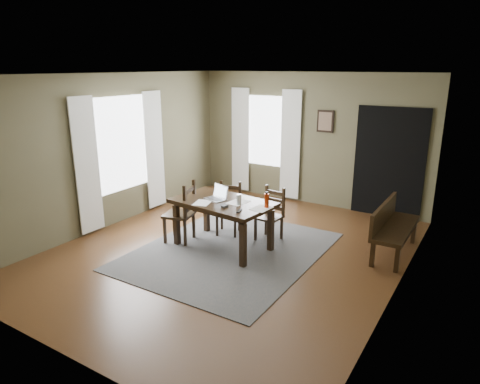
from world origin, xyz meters
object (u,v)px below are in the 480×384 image
Objects in this scene: chair_end at (182,213)px; chair_back_right at (270,215)px; chair_back_left at (229,209)px; dining_table at (223,207)px; water_bottle at (267,200)px; laptop at (218,196)px; bench at (391,224)px.

chair_end is 1.46m from chair_back_right.
dining_table is at bearing -84.64° from chair_back_left.
chair_back_left is 1.21m from water_bottle.
chair_end is 0.85m from chair_back_left.
dining_table is 6.69× the size of water_bottle.
chair_back_left is 2.36× the size of laptop.
chair_end reaches higher than bench.
bench is at bearing 20.23° from chair_back_right.
bench is 1.98m from water_bottle.
chair_back_right is at bearing 104.81° from bench.
chair_back_right is (0.75, 0.12, -0.00)m from chair_back_left.
laptop is at bearing -177.32° from water_bottle.
dining_table is at bearing -173.84° from water_bottle.
chair_end is at bearing -171.27° from water_bottle.
chair_back_right reaches higher than dining_table.
water_bottle reaches higher than dining_table.
chair_back_left reaches higher than chair_back_right.
water_bottle reaches higher than laptop.
chair_back_right is (0.48, 0.70, -0.25)m from dining_table.
chair_back_left is at bearing 120.72° from laptop.
dining_table is 0.68m from chair_back_left.
chair_end reaches higher than chair_back_right.
laptop is at bearing 115.05° from bench.
dining_table is 1.15× the size of bench.
chair_back_right is 0.81m from water_bottle.
chair_back_left is at bearing -165.73° from chair_back_right.
water_bottle reaches higher than chair_back_right.
laptop reaches higher than bench.
chair_end is at bearing -139.53° from chair_back_right.
chair_end is 1.14× the size of chair_back_left.
bench is (1.84, 0.49, 0.04)m from chair_back_right.
chair_back_right is at bearing 112.08° from water_bottle.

